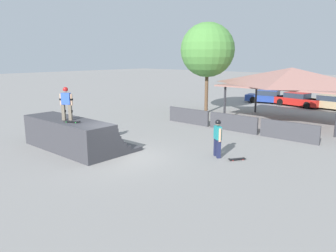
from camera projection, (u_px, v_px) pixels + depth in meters
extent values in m
plane|color=gray|center=(118.00, 158.00, 15.20)|extent=(160.00, 160.00, 0.00)
cube|color=#38383D|center=(82.00, 145.00, 17.02)|extent=(5.67, 3.24, 0.19)
cube|color=#38383D|center=(76.00, 143.00, 16.70)|extent=(5.67, 2.49, 0.19)
cube|color=#38383D|center=(73.00, 139.00, 16.56)|extent=(5.67, 2.22, 0.19)
cube|color=#38383D|center=(71.00, 136.00, 16.45)|extent=(5.67, 2.03, 0.19)
cube|color=#38383D|center=(70.00, 133.00, 16.36)|extent=(5.67, 1.90, 0.19)
cube|color=#38383D|center=(69.00, 129.00, 16.29)|extent=(5.67, 1.80, 0.19)
cube|color=#38383D|center=(68.00, 125.00, 16.22)|extent=(5.67, 1.74, 0.19)
cube|color=#38383D|center=(67.00, 121.00, 16.17)|extent=(5.67, 1.70, 0.19)
cylinder|color=silver|center=(82.00, 118.00, 16.77)|extent=(5.55, 0.07, 0.07)
cube|color=#6B6051|center=(70.00, 112.00, 15.89)|extent=(0.20, 0.20, 0.78)
cube|color=black|center=(70.00, 111.00, 15.91)|extent=(0.23, 0.21, 0.11)
cube|color=#6B6051|center=(64.00, 112.00, 15.92)|extent=(0.20, 0.20, 0.78)
cube|color=black|center=(64.00, 111.00, 15.94)|extent=(0.23, 0.21, 0.11)
cube|color=blue|center=(66.00, 99.00, 15.77)|extent=(0.47, 0.42, 0.55)
cylinder|color=tan|center=(71.00, 100.00, 15.75)|extent=(0.15, 0.15, 0.55)
cylinder|color=black|center=(71.00, 99.00, 15.75)|extent=(0.22, 0.22, 0.08)
cylinder|color=tan|center=(61.00, 99.00, 15.80)|extent=(0.15, 0.15, 0.55)
cylinder|color=black|center=(61.00, 99.00, 15.80)|extent=(0.22, 0.22, 0.08)
sphere|color=tan|center=(65.00, 90.00, 15.68)|extent=(0.21, 0.21, 0.21)
sphere|color=#B21919|center=(65.00, 89.00, 15.68)|extent=(0.24, 0.24, 0.24)
cylinder|color=green|center=(77.00, 122.00, 15.39)|extent=(0.06, 0.05, 0.05)
cylinder|color=green|center=(76.00, 123.00, 15.26)|extent=(0.06, 0.05, 0.05)
cylinder|color=green|center=(68.00, 121.00, 15.54)|extent=(0.06, 0.05, 0.05)
cylinder|color=green|center=(66.00, 122.00, 15.41)|extent=(0.06, 0.05, 0.05)
cube|color=black|center=(72.00, 121.00, 15.39)|extent=(0.83, 0.52, 0.02)
cube|color=black|center=(79.00, 121.00, 15.28)|extent=(0.17, 0.22, 0.02)
cube|color=#1E2347|center=(216.00, 147.00, 15.42)|extent=(0.22, 0.22, 0.86)
cube|color=#1E2347|center=(219.00, 149.00, 15.06)|extent=(0.22, 0.22, 0.86)
cube|color=teal|center=(218.00, 133.00, 15.08)|extent=(0.51, 0.46, 0.61)
cylinder|color=tan|center=(215.00, 132.00, 15.37)|extent=(0.16, 0.16, 0.61)
cylinder|color=tan|center=(220.00, 135.00, 14.82)|extent=(0.16, 0.16, 0.61)
sphere|color=tan|center=(218.00, 123.00, 14.99)|extent=(0.24, 0.24, 0.24)
sphere|color=black|center=(218.00, 122.00, 14.98)|extent=(0.26, 0.26, 0.26)
cylinder|color=red|center=(233.00, 161.00, 14.69)|extent=(0.05, 0.06, 0.05)
cylinder|color=red|center=(231.00, 160.00, 14.82)|extent=(0.05, 0.06, 0.05)
cylinder|color=red|center=(243.00, 160.00, 14.83)|extent=(0.05, 0.06, 0.05)
cylinder|color=red|center=(241.00, 159.00, 14.96)|extent=(0.05, 0.06, 0.05)
cube|color=black|center=(237.00, 159.00, 14.82)|extent=(0.59, 0.79, 0.02)
cube|color=black|center=(230.00, 159.00, 14.71)|extent=(0.22, 0.19, 0.02)
cube|color=#3D3D42|center=(188.00, 116.00, 22.79)|extent=(3.33, 0.12, 1.05)
cube|color=#3D3D42|center=(233.00, 123.00, 20.51)|extent=(3.33, 0.12, 1.05)
cube|color=#3D3D42|center=(289.00, 131.00, 18.22)|extent=(3.33, 0.12, 1.05)
cylinder|color=#2D2D33|center=(225.00, 104.00, 23.68)|extent=(0.16, 0.16, 2.50)
cylinder|color=#2D2D33|center=(256.00, 97.00, 27.26)|extent=(0.16, 0.16, 2.50)
cube|color=#9E6B60|center=(291.00, 86.00, 22.77)|extent=(8.84, 5.74, 0.10)
pyramid|color=#9E6B60|center=(291.00, 77.00, 22.62)|extent=(8.66, 5.63, 1.25)
cylinder|color=brown|center=(206.00, 91.00, 26.90)|extent=(0.28, 0.28, 3.55)
sphere|color=#4C893D|center=(207.00, 50.00, 26.20)|extent=(4.33, 4.33, 4.33)
cube|color=navy|center=(269.00, 98.00, 32.74)|extent=(4.67, 2.36, 0.62)
cube|color=#283342|center=(268.00, 93.00, 32.69)|extent=(2.27, 1.70, 0.46)
cube|color=navy|center=(268.00, 91.00, 32.64)|extent=(2.17, 1.65, 0.04)
cylinder|color=black|center=(284.00, 100.00, 32.69)|extent=(0.66, 0.31, 0.64)
cylinder|color=black|center=(281.00, 102.00, 31.47)|extent=(0.66, 0.31, 0.64)
cylinder|color=black|center=(257.00, 98.00, 34.09)|extent=(0.66, 0.31, 0.64)
cylinder|color=black|center=(253.00, 100.00, 32.86)|extent=(0.66, 0.31, 0.64)
cube|color=red|center=(298.00, 101.00, 30.64)|extent=(4.66, 2.44, 0.62)
cube|color=#283342|center=(297.00, 95.00, 30.62)|extent=(2.27, 1.74, 0.46)
cube|color=red|center=(297.00, 93.00, 30.57)|extent=(2.18, 1.69, 0.04)
cylinder|color=black|center=(316.00, 104.00, 30.08)|extent=(0.67, 0.31, 0.64)
cylinder|color=black|center=(307.00, 105.00, 29.19)|extent=(0.67, 0.31, 0.64)
cylinder|color=black|center=(289.00, 101.00, 32.17)|extent=(0.67, 0.31, 0.64)
cylinder|color=black|center=(280.00, 102.00, 31.27)|extent=(0.67, 0.31, 0.64)
cube|color=tan|center=(332.00, 104.00, 28.75)|extent=(4.51, 2.14, 0.62)
cube|color=#283342|center=(331.00, 98.00, 28.72)|extent=(2.16, 1.63, 0.46)
cube|color=tan|center=(331.00, 95.00, 28.67)|extent=(2.06, 1.58, 0.04)
cylinder|color=black|center=(320.00, 104.00, 30.25)|extent=(0.66, 0.27, 0.64)
cylinder|color=black|center=(313.00, 105.00, 29.24)|extent=(0.66, 0.27, 0.64)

